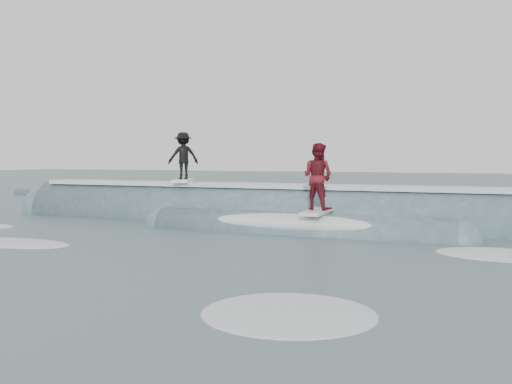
% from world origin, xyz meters
% --- Properties ---
extents(ground, '(160.00, 160.00, 0.00)m').
position_xyz_m(ground, '(0.00, 0.00, 0.00)').
color(ground, '#384E52').
rests_on(ground, ground).
extents(breaking_wave, '(21.18, 4.04, 2.53)m').
position_xyz_m(breaking_wave, '(0.26, 5.78, 0.04)').
color(breaking_wave, '#37525D').
rests_on(breaking_wave, ground).
extents(surfer_black, '(1.27, 2.06, 1.79)m').
position_xyz_m(surfer_black, '(-3.30, 6.09, 2.20)').
color(surfer_black, white).
rests_on(surfer_black, ground).
extents(surfer_red, '(1.07, 2.03, 2.00)m').
position_xyz_m(surfer_red, '(2.45, 3.89, 1.58)').
color(surfer_red, silver).
rests_on(surfer_red, ground).
extents(whitewater, '(17.68, 8.38, 0.10)m').
position_xyz_m(whitewater, '(0.60, -0.82, 0.00)').
color(whitewater, silver).
rests_on(whitewater, ground).
extents(far_swells, '(38.15, 8.65, 0.80)m').
position_xyz_m(far_swells, '(-0.16, 17.65, 0.00)').
color(far_swells, '#37525D').
rests_on(far_swells, ground).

